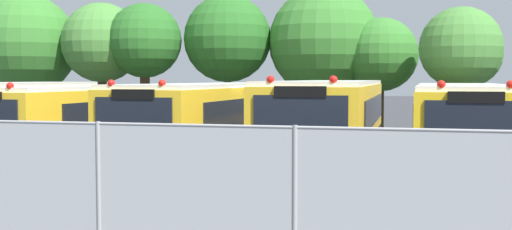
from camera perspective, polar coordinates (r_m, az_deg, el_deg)
name	(u,v)px	position (r m, az deg, el deg)	size (l,w,h in m)	color
ground_plane	(209,165)	(19.54, -4.32, -4.62)	(160.00, 160.00, 0.00)	#38383D
school_bus_1	(99,119)	(20.93, -14.36, -0.37)	(2.72, 11.15, 2.63)	yellow
school_bus_2	(208,120)	(19.51, -4.45, -0.44)	(2.73, 10.45, 2.70)	yellow
school_bus_3	(330,121)	(18.44, 6.87, -0.54)	(2.64, 10.56, 2.79)	yellow
school_bus_4	(462,124)	(18.60, 18.50, -0.81)	(2.76, 10.58, 2.69)	yellow
tree_0	(27,46)	(32.64, -20.41, 6.02)	(4.99, 4.99, 6.90)	#4C3823
tree_1	(100,41)	(30.74, -14.21, 6.65)	(3.82, 3.82, 6.36)	#4C3823
tree_2	(144,41)	(29.54, -10.35, 6.72)	(3.50, 3.50, 6.25)	#4C3823
tree_3	(226,40)	(29.45, -2.84, 6.93)	(4.15, 4.15, 6.69)	#4C3823
tree_4	(324,42)	(29.21, 6.35, 6.72)	(5.16, 5.16, 7.02)	#4C3823
tree_5	(379,53)	(28.31, 11.34, 5.62)	(3.31, 3.31, 5.45)	#4C3823
tree_6	(464,50)	(26.24, 18.66, 5.68)	(3.32, 3.29, 5.60)	#4C3823
chainlink_fence	(12,182)	(10.63, -21.63, -5.78)	(21.50, 0.07, 2.07)	#9EA0A3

